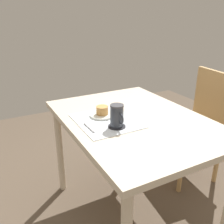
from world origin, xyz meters
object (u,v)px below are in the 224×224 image
(wooden_chair, at_px, (198,121))
(pastry, at_px, (102,110))
(coffee_mug, at_px, (117,116))
(pastry_plate, at_px, (102,115))
(dining_table, at_px, (134,131))

(wooden_chair, height_order, pastry, wooden_chair)
(coffee_mug, bearing_deg, pastry_plate, -179.03)
(dining_table, height_order, coffee_mug, coffee_mug)
(dining_table, distance_m, pastry, 0.23)
(pastry_plate, relative_size, pastry, 2.13)
(pastry_plate, bearing_deg, dining_table, 55.29)
(wooden_chair, relative_size, pastry, 12.66)
(wooden_chair, distance_m, pastry_plate, 0.93)
(dining_table, height_order, pastry_plate, pastry_plate)
(pastry, height_order, coffee_mug, coffee_mug)
(dining_table, xyz_separation_m, pastry_plate, (-0.11, -0.16, 0.10))
(dining_table, bearing_deg, pastry, -124.71)
(dining_table, height_order, wooden_chair, wooden_chair)
(dining_table, distance_m, pastry_plate, 0.22)
(wooden_chair, height_order, coffee_mug, wooden_chair)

